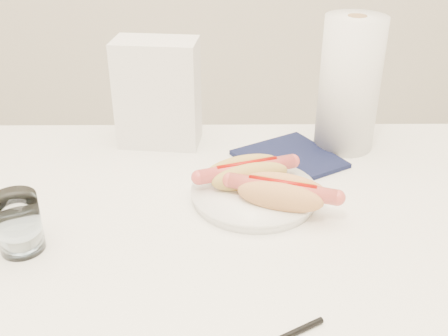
{
  "coord_description": "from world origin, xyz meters",
  "views": [
    {
      "loc": [
        0.05,
        -0.65,
        1.22
      ],
      "look_at": [
        0.06,
        0.08,
        0.82
      ],
      "focal_mm": 43.09,
      "sensor_mm": 36.0,
      "label": 1
    }
  ],
  "objects_px": {
    "plate": "(254,195)",
    "hotdog_right": "(282,193)",
    "hotdog_left": "(247,173)",
    "water_glass": "(18,223)",
    "napkin_box": "(158,93)",
    "paper_towel_roll": "(349,85)",
    "table": "(187,267)"
  },
  "relations": [
    {
      "from": "hotdog_right",
      "to": "hotdog_left",
      "type": "bearing_deg",
      "value": 147.66
    },
    {
      "from": "plate",
      "to": "paper_towel_roll",
      "type": "relative_size",
      "value": 0.79
    },
    {
      "from": "paper_towel_roll",
      "to": "hotdog_left",
      "type": "bearing_deg",
      "value": -138.26
    },
    {
      "from": "plate",
      "to": "hotdog_right",
      "type": "xyz_separation_m",
      "value": [
        0.04,
        -0.04,
        0.03
      ]
    },
    {
      "from": "napkin_box",
      "to": "plate",
      "type": "bearing_deg",
      "value": -44.61
    },
    {
      "from": "hotdog_right",
      "to": "water_glass",
      "type": "height_order",
      "value": "water_glass"
    },
    {
      "from": "plate",
      "to": "paper_towel_roll",
      "type": "height_order",
      "value": "paper_towel_roll"
    },
    {
      "from": "water_glass",
      "to": "hotdog_left",
      "type": "bearing_deg",
      "value": 24.85
    },
    {
      "from": "plate",
      "to": "hotdog_right",
      "type": "height_order",
      "value": "hotdog_right"
    },
    {
      "from": "plate",
      "to": "paper_towel_roll",
      "type": "xyz_separation_m",
      "value": [
        0.19,
        0.2,
        0.12
      ]
    },
    {
      "from": "hotdog_left",
      "to": "napkin_box",
      "type": "distance_m",
      "value": 0.26
    },
    {
      "from": "hotdog_left",
      "to": "water_glass",
      "type": "bearing_deg",
      "value": -174.07
    },
    {
      "from": "table",
      "to": "hotdog_right",
      "type": "relative_size",
      "value": 7.15
    },
    {
      "from": "napkin_box",
      "to": "paper_towel_roll",
      "type": "height_order",
      "value": "paper_towel_roll"
    },
    {
      "from": "hotdog_right",
      "to": "water_glass",
      "type": "distance_m",
      "value": 0.39
    },
    {
      "from": "water_glass",
      "to": "napkin_box",
      "type": "bearing_deg",
      "value": 64.63
    },
    {
      "from": "hotdog_right",
      "to": "water_glass",
      "type": "relative_size",
      "value": 1.93
    },
    {
      "from": "plate",
      "to": "hotdog_left",
      "type": "bearing_deg",
      "value": 118.82
    },
    {
      "from": "table",
      "to": "paper_towel_roll",
      "type": "height_order",
      "value": "paper_towel_roll"
    },
    {
      "from": "hotdog_right",
      "to": "paper_towel_roll",
      "type": "relative_size",
      "value": 0.66
    },
    {
      "from": "table",
      "to": "paper_towel_roll",
      "type": "xyz_separation_m",
      "value": [
        0.29,
        0.3,
        0.19
      ]
    },
    {
      "from": "table",
      "to": "napkin_box",
      "type": "relative_size",
      "value": 5.82
    },
    {
      "from": "table",
      "to": "hotdog_right",
      "type": "height_order",
      "value": "hotdog_right"
    },
    {
      "from": "napkin_box",
      "to": "paper_towel_roll",
      "type": "distance_m",
      "value": 0.36
    },
    {
      "from": "plate",
      "to": "water_glass",
      "type": "height_order",
      "value": "water_glass"
    },
    {
      "from": "water_glass",
      "to": "napkin_box",
      "type": "height_order",
      "value": "napkin_box"
    },
    {
      "from": "table",
      "to": "hotdog_left",
      "type": "height_order",
      "value": "hotdog_left"
    },
    {
      "from": "hotdog_left",
      "to": "hotdog_right",
      "type": "xyz_separation_m",
      "value": [
        0.05,
        -0.06,
        0.0
      ]
    },
    {
      "from": "hotdog_right",
      "to": "napkin_box",
      "type": "relative_size",
      "value": 0.81
    },
    {
      "from": "hotdog_right",
      "to": "napkin_box",
      "type": "distance_m",
      "value": 0.34
    },
    {
      "from": "table",
      "to": "hotdog_left",
      "type": "bearing_deg",
      "value": 52.07
    },
    {
      "from": "hotdog_left",
      "to": "paper_towel_roll",
      "type": "relative_size",
      "value": 0.65
    }
  ]
}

